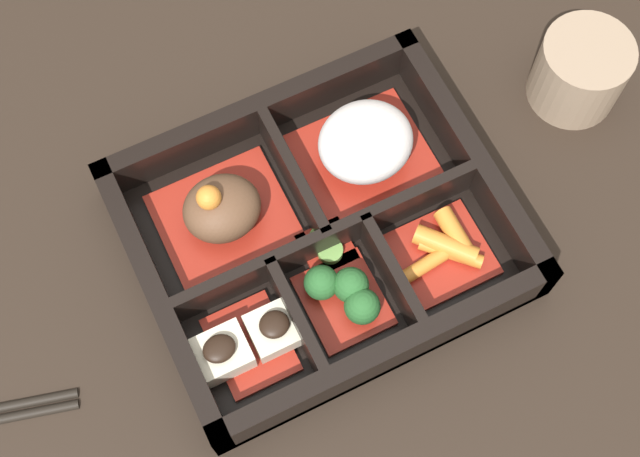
% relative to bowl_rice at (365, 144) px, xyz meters
% --- Properties ---
extents(ground_plane, '(3.00, 3.00, 0.00)m').
position_rel_bowl_rice_xyz_m(ground_plane, '(-0.06, -0.04, -0.03)').
color(ground_plane, black).
extents(bento_base, '(0.27, 0.22, 0.01)m').
position_rel_bowl_rice_xyz_m(bento_base, '(-0.06, -0.04, -0.03)').
color(bento_base, black).
rests_on(bento_base, ground_plane).
extents(bento_rim, '(0.27, 0.22, 0.05)m').
position_rel_bowl_rice_xyz_m(bento_rim, '(-0.06, -0.05, -0.01)').
color(bento_rim, black).
rests_on(bento_rim, ground_plane).
extents(bowl_stew, '(0.10, 0.09, 0.05)m').
position_rel_bowl_rice_xyz_m(bowl_stew, '(-0.12, 0.00, -0.01)').
color(bowl_stew, maroon).
rests_on(bowl_stew, bento_base).
extents(bowl_rice, '(0.10, 0.09, 0.05)m').
position_rel_bowl_rice_xyz_m(bowl_rice, '(0.00, 0.00, 0.00)').
color(bowl_rice, maroon).
rests_on(bowl_rice, bento_base).
extents(bowl_tofu, '(0.08, 0.06, 0.03)m').
position_rel_bowl_rice_xyz_m(bowl_tofu, '(-0.14, -0.10, -0.01)').
color(bowl_tofu, maroon).
rests_on(bowl_tofu, bento_base).
extents(bowl_greens, '(0.06, 0.06, 0.03)m').
position_rel_bowl_rice_xyz_m(bowl_greens, '(-0.07, -0.09, -0.01)').
color(bowl_greens, maroon).
rests_on(bowl_greens, bento_base).
extents(bowl_carrots, '(0.07, 0.06, 0.02)m').
position_rel_bowl_rice_xyz_m(bowl_carrots, '(0.02, -0.09, -0.02)').
color(bowl_carrots, maroon).
rests_on(bowl_carrots, bento_base).
extents(bowl_pickles, '(0.04, 0.04, 0.01)m').
position_rel_bowl_rice_xyz_m(bowl_pickles, '(-0.06, -0.05, -0.02)').
color(bowl_pickles, maroon).
rests_on(bowl_pickles, bento_base).
extents(tea_cup, '(0.07, 0.07, 0.06)m').
position_rel_bowl_rice_xyz_m(tea_cup, '(0.18, -0.02, -0.00)').
color(tea_cup, gray).
rests_on(tea_cup, ground_plane).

